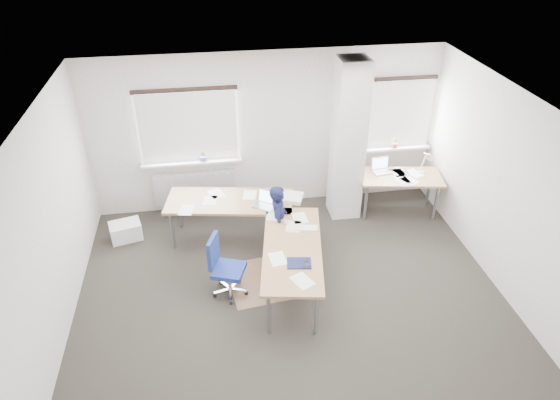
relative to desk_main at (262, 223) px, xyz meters
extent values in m
plane|color=#2A2522|center=(0.29, -0.79, -0.69)|extent=(6.00, 6.00, 0.00)
cube|color=#BAB4AA|center=(0.29, 1.71, 0.71)|extent=(6.00, 0.04, 2.80)
cube|color=#BAB4AA|center=(0.29, -3.29, 0.71)|extent=(6.00, 0.04, 2.80)
cube|color=#BAB4AA|center=(-2.71, -0.79, 0.71)|extent=(0.04, 5.00, 2.80)
cube|color=#BAB4AA|center=(3.29, -0.79, 0.71)|extent=(0.04, 5.00, 2.80)
cube|color=white|center=(0.29, -0.79, 2.11)|extent=(6.00, 5.00, 0.04)
cube|color=#BAB4AA|center=(1.59, 1.16, 0.70)|extent=(0.50, 0.50, 2.78)
cube|color=white|center=(-1.01, 1.68, 0.91)|extent=(1.60, 0.04, 1.20)
cube|color=white|center=(-1.01, 1.64, 0.91)|extent=(1.60, 0.02, 1.20)
cube|color=white|center=(-1.01, 1.61, 0.29)|extent=(1.70, 0.20, 0.04)
cube|color=white|center=(2.59, 1.68, 0.91)|extent=(1.20, 0.04, 1.20)
cube|color=white|center=(2.59, 1.64, 0.91)|extent=(1.20, 0.02, 1.20)
cube|color=white|center=(2.59, 1.61, 0.29)|extent=(1.30, 0.20, 0.04)
cube|color=silver|center=(-1.01, 1.63, -0.24)|extent=(1.40, 0.10, 0.60)
cylinder|color=#6E4394|center=(-0.81, 1.59, 0.35)|extent=(0.12, 0.12, 0.08)
imported|color=#316026|center=(-0.81, 1.59, 0.39)|extent=(0.09, 0.06, 0.17)
cylinder|color=#AB5341|center=(2.59, 1.59, 0.35)|extent=(0.12, 0.12, 0.08)
imported|color=#316026|center=(2.59, 1.59, 0.39)|extent=(0.09, 0.07, 0.17)
cube|color=brown|center=(0.05, -0.46, -0.69)|extent=(1.36, 1.20, 0.01)
cube|color=white|center=(-2.17, 0.92, -0.54)|extent=(0.56, 0.46, 0.30)
cube|color=brown|center=(-0.44, 0.68, 0.02)|extent=(2.11, 1.14, 0.04)
cube|color=brown|center=(0.34, -0.68, 0.02)|extent=(1.14, 2.11, 0.04)
cylinder|color=gray|center=(-1.38, 0.54, -0.35)|extent=(0.05, 0.05, 0.69)
cylinder|color=gray|center=(-1.27, 1.13, -0.35)|extent=(0.05, 0.05, 0.69)
cylinder|color=gray|center=(0.50, 0.82, -0.35)|extent=(0.05, 0.05, 0.69)
cylinder|color=gray|center=(-0.12, -1.51, -0.35)|extent=(0.05, 0.05, 0.69)
cylinder|color=gray|center=(0.48, -1.62, -0.35)|extent=(0.05, 0.05, 0.69)
cylinder|color=gray|center=(0.79, 0.16, -0.35)|extent=(0.05, 0.05, 0.69)
cube|color=#B7B7BC|center=(0.08, 0.41, 0.05)|extent=(0.40, 0.38, 0.01)
cube|color=#B7B7BC|center=(0.15, 0.50, 0.16)|extent=(0.29, 0.23, 0.22)
cube|color=silver|center=(0.15, 0.50, 0.16)|extent=(0.25, 0.20, 0.19)
cube|color=white|center=(0.55, -0.27, 0.05)|extent=(0.46, 0.23, 0.02)
cube|color=#121633|center=(0.36, -1.05, 0.05)|extent=(0.35, 0.29, 0.01)
cube|color=silver|center=(0.49, 0.57, 0.07)|extent=(0.54, 0.47, 0.07)
imported|color=white|center=(0.34, -0.12, 0.07)|extent=(0.08, 0.08, 0.07)
cylinder|color=silver|center=(0.43, -1.15, 0.09)|extent=(0.07, 0.07, 0.10)
cube|color=brown|center=(2.54, 1.01, 0.02)|extent=(1.50, 0.93, 0.04)
cylinder|color=gray|center=(1.91, 0.86, -0.35)|extent=(0.05, 0.05, 0.69)
cylinder|color=gray|center=(3.09, 0.66, -0.35)|extent=(0.05, 0.05, 0.69)
cylinder|color=gray|center=(2.00, 1.36, -0.35)|extent=(0.05, 0.05, 0.69)
cylinder|color=gray|center=(3.18, 1.15, -0.35)|extent=(0.05, 0.05, 0.69)
cube|color=#B7B7BC|center=(2.27, 1.20, 0.05)|extent=(0.36, 0.27, 0.01)
cube|color=#B7B7BC|center=(2.26, 1.31, 0.16)|extent=(0.33, 0.09, 0.22)
cube|color=silver|center=(2.26, 1.31, 0.16)|extent=(0.29, 0.07, 0.19)
cylinder|color=silver|center=(2.94, 1.06, 0.05)|extent=(0.10, 0.10, 0.02)
cylinder|color=silver|center=(2.94, 1.06, 0.24)|extent=(0.02, 0.16, 0.38)
cylinder|color=silver|center=(2.94, 0.94, 0.46)|extent=(0.02, 0.29, 0.13)
cone|color=silver|center=(2.94, 0.80, 0.44)|extent=(0.14, 0.16, 0.17)
cube|color=navy|center=(-0.56, -0.67, -0.28)|extent=(0.53, 0.53, 0.07)
cube|color=navy|center=(-0.75, -0.60, 0.03)|extent=(0.18, 0.36, 0.45)
cylinder|color=silver|center=(-0.56, -0.67, -0.45)|extent=(0.05, 0.05, 0.31)
cylinder|color=black|center=(-0.34, -0.75, -0.66)|extent=(0.06, 0.04, 0.05)
cylinder|color=black|center=(-0.41, -0.49, -0.66)|extent=(0.05, 0.06, 0.05)
cylinder|color=black|center=(-0.69, -0.48, -0.66)|extent=(0.05, 0.06, 0.05)
cylinder|color=black|center=(-0.79, -0.74, -0.66)|extent=(0.06, 0.04, 0.05)
cylinder|color=black|center=(-0.57, -0.91, -0.66)|extent=(0.03, 0.06, 0.05)
imported|color=black|center=(0.27, 0.10, -0.07)|extent=(0.38, 0.51, 1.25)
camera|label=1|loc=(-0.69, -6.10, 4.25)|focal=32.00mm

